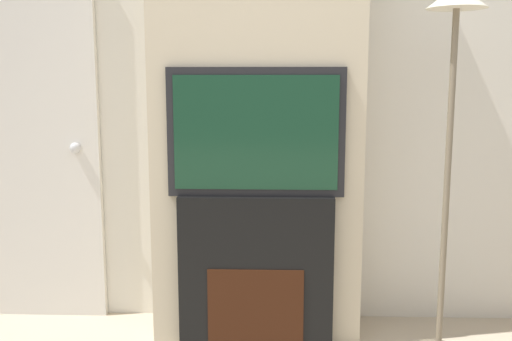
# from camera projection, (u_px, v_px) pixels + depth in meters

# --- Properties ---
(wall_back) EXTENTS (6.00, 0.06, 2.70)m
(wall_back) POSITION_uv_depth(u_px,v_px,m) (259.00, 77.00, 3.09)
(wall_back) COLOR silver
(wall_back) RESTS_ON ground_plane
(chimney_breast) EXTENTS (1.05, 0.36, 2.70)m
(chimney_breast) POSITION_uv_depth(u_px,v_px,m) (257.00, 77.00, 2.88)
(chimney_breast) COLOR beige
(chimney_breast) RESTS_ON ground_plane
(fireplace) EXTENTS (0.76, 0.15, 0.77)m
(fireplace) POSITION_uv_depth(u_px,v_px,m) (256.00, 272.00, 2.85)
(fireplace) COLOR black
(fireplace) RESTS_ON ground_plane
(television) EXTENTS (0.85, 0.07, 0.62)m
(television) POSITION_uv_depth(u_px,v_px,m) (256.00, 132.00, 2.74)
(television) COLOR black
(television) RESTS_ON fireplace
(floor_lamp) EXTENTS (0.27, 0.27, 1.75)m
(floor_lamp) POSITION_uv_depth(u_px,v_px,m) (452.00, 85.00, 2.58)
(floor_lamp) COLOR #726651
(floor_lamp) RESTS_ON ground_plane
(entry_door) EXTENTS (0.81, 0.09, 2.02)m
(entry_door) POSITION_uv_depth(u_px,v_px,m) (26.00, 140.00, 3.13)
(entry_door) COLOR silver
(entry_door) RESTS_ON ground_plane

